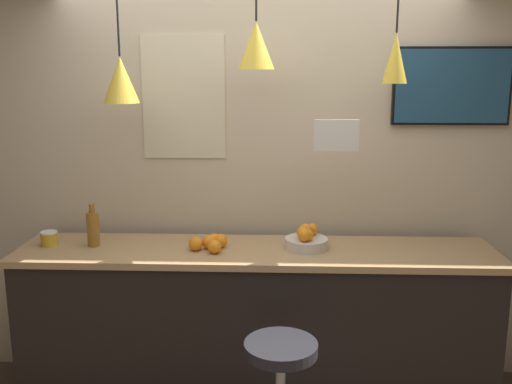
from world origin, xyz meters
TOP-DOWN VIEW (x-y plane):
  - back_wall at (0.00, 1.13)m, footprint 8.00×0.06m
  - service_counter at (0.00, 0.72)m, footprint 2.88×0.59m
  - bar_stool at (0.15, 0.11)m, footprint 0.41×0.41m
  - fruit_bowl at (0.30, 0.74)m, footprint 0.26×0.26m
  - orange_pile at (-0.27, 0.71)m, footprint 0.23×0.24m
  - juice_bottle at (-0.99, 0.74)m, footprint 0.07×0.07m
  - spread_jar at (-1.27, 0.74)m, footprint 0.10×0.10m
  - pendant_lamp_left at (-0.78, 0.75)m, footprint 0.21×0.21m
  - pendant_lamp_middle at (0.00, 0.75)m, footprint 0.21×0.21m
  - pendant_lamp_right at (0.78, 0.75)m, footprint 0.14×0.14m
  - mounted_tv at (1.20, 1.07)m, footprint 0.73×0.04m
  - hanging_menu_board at (0.44, 0.50)m, footprint 0.24×0.01m
  - wall_poster at (-0.48, 1.09)m, footprint 0.53×0.01m

SIDE VIEW (x-z plane):
  - bar_stool at x=0.15m, z-range 0.13..0.82m
  - service_counter at x=0.00m, z-range 0.00..0.99m
  - orange_pile at x=-0.27m, z-range 0.99..1.07m
  - spread_jar at x=-1.27m, z-range 0.99..1.08m
  - fruit_bowl at x=0.30m, z-range 0.97..1.12m
  - juice_bottle at x=-0.99m, z-range 0.97..1.23m
  - back_wall at x=0.00m, z-range 0.00..2.90m
  - hanging_menu_board at x=0.44m, z-range 1.62..1.79m
  - wall_poster at x=-0.48m, z-range 1.48..2.26m
  - mounted_tv at x=1.20m, z-range 1.70..2.18m
  - pendant_lamp_left at x=-0.78m, z-range 1.52..2.46m
  - pendant_lamp_right at x=0.78m, z-range 1.69..2.53m
  - pendant_lamp_middle at x=0.00m, z-range 1.80..2.56m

